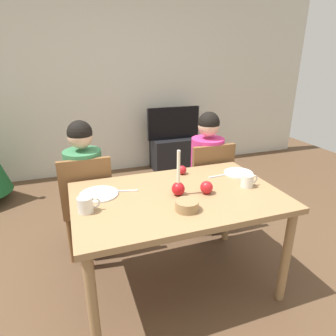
{
  "coord_description": "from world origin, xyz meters",
  "views": [
    {
      "loc": [
        -0.66,
        -1.67,
        1.63
      ],
      "look_at": [
        0.0,
        0.2,
        0.87
      ],
      "focal_mm": 31.43,
      "sensor_mm": 36.0,
      "label": 1
    }
  ],
  "objects_px": {
    "chair_right": "(207,182)",
    "tv_stand": "(173,154)",
    "tv": "(173,123)",
    "apple_by_left_plate": "(182,170)",
    "person_right_child": "(206,175)",
    "bowl_walnuts": "(187,206)",
    "dining_table": "(178,205)",
    "mug_left": "(86,205)",
    "person_left_child": "(86,192)",
    "chair_left": "(87,200)",
    "apple_near_candle": "(207,187)",
    "mug_right": "(248,181)",
    "plate_right": "(238,173)",
    "candle_centerpiece": "(178,186)",
    "plate_left": "(99,194)"
  },
  "relations": [
    {
      "from": "tv_stand",
      "to": "apple_near_candle",
      "type": "distance_m",
      "value": 2.49
    },
    {
      "from": "person_left_child",
      "to": "person_right_child",
      "type": "height_order",
      "value": "same"
    },
    {
      "from": "plate_left",
      "to": "chair_right",
      "type": "bearing_deg",
      "value": 22.74
    },
    {
      "from": "plate_right",
      "to": "mug_left",
      "type": "bearing_deg",
      "value": -169.05
    },
    {
      "from": "candle_centerpiece",
      "to": "dining_table",
      "type": "bearing_deg",
      "value": 53.4
    },
    {
      "from": "candle_centerpiece",
      "to": "mug_right",
      "type": "bearing_deg",
      "value": -4.23
    },
    {
      "from": "person_left_child",
      "to": "apple_near_candle",
      "type": "bearing_deg",
      "value": -42.15
    },
    {
      "from": "person_right_child",
      "to": "apple_near_candle",
      "type": "bearing_deg",
      "value": -116.93
    },
    {
      "from": "chair_left",
      "to": "bowl_walnuts",
      "type": "bearing_deg",
      "value": -56.76
    },
    {
      "from": "tv",
      "to": "candle_centerpiece",
      "type": "relative_size",
      "value": 2.51
    },
    {
      "from": "person_right_child",
      "to": "mug_left",
      "type": "relative_size",
      "value": 8.58
    },
    {
      "from": "apple_by_left_plate",
      "to": "tv_stand",
      "type": "bearing_deg",
      "value": 71.48
    },
    {
      "from": "mug_left",
      "to": "bowl_walnuts",
      "type": "height_order",
      "value": "mug_left"
    },
    {
      "from": "chair_right",
      "to": "tv",
      "type": "relative_size",
      "value": 1.14
    },
    {
      "from": "tv",
      "to": "chair_right",
      "type": "bearing_deg",
      "value": -99.54
    },
    {
      "from": "candle_centerpiece",
      "to": "person_right_child",
      "type": "bearing_deg",
      "value": 49.89
    },
    {
      "from": "mug_right",
      "to": "bowl_walnuts",
      "type": "bearing_deg",
      "value": -162.16
    },
    {
      "from": "plate_left",
      "to": "mug_right",
      "type": "distance_m",
      "value": 1.04
    },
    {
      "from": "chair_left",
      "to": "plate_left",
      "type": "bearing_deg",
      "value": -81.88
    },
    {
      "from": "person_left_child",
      "to": "bowl_walnuts",
      "type": "xyz_separation_m",
      "value": [
        0.54,
        -0.86,
        0.21
      ]
    },
    {
      "from": "tv",
      "to": "dining_table",
      "type": "bearing_deg",
      "value": -109.71
    },
    {
      "from": "chair_right",
      "to": "person_left_child",
      "type": "relative_size",
      "value": 0.77
    },
    {
      "from": "person_left_child",
      "to": "apple_near_candle",
      "type": "relative_size",
      "value": 13.37
    },
    {
      "from": "chair_left",
      "to": "tv",
      "type": "relative_size",
      "value": 1.14
    },
    {
      "from": "tv",
      "to": "apple_by_left_plate",
      "type": "bearing_deg",
      "value": -108.51
    },
    {
      "from": "tv_stand",
      "to": "plate_right",
      "type": "bearing_deg",
      "value": -96.25
    },
    {
      "from": "candle_centerpiece",
      "to": "plate_right",
      "type": "bearing_deg",
      "value": 18.29
    },
    {
      "from": "mug_right",
      "to": "bowl_walnuts",
      "type": "relative_size",
      "value": 0.92
    },
    {
      "from": "person_left_child",
      "to": "tv",
      "type": "distance_m",
      "value": 2.17
    },
    {
      "from": "person_left_child",
      "to": "plate_left",
      "type": "relative_size",
      "value": 4.54
    },
    {
      "from": "tv_stand",
      "to": "candle_centerpiece",
      "type": "relative_size",
      "value": 2.03
    },
    {
      "from": "mug_right",
      "to": "apple_near_candle",
      "type": "height_order",
      "value": "mug_right"
    },
    {
      "from": "candle_centerpiece",
      "to": "mug_left",
      "type": "bearing_deg",
      "value": -176.75
    },
    {
      "from": "mug_left",
      "to": "tv",
      "type": "bearing_deg",
      "value": 58.6
    },
    {
      "from": "tv_stand",
      "to": "tv",
      "type": "height_order",
      "value": "tv"
    },
    {
      "from": "plate_left",
      "to": "mug_left",
      "type": "bearing_deg",
      "value": -115.33
    },
    {
      "from": "plate_right",
      "to": "mug_right",
      "type": "height_order",
      "value": "mug_right"
    },
    {
      "from": "dining_table",
      "to": "plate_left",
      "type": "height_order",
      "value": "plate_left"
    },
    {
      "from": "dining_table",
      "to": "person_left_child",
      "type": "height_order",
      "value": "person_left_child"
    },
    {
      "from": "candle_centerpiece",
      "to": "plate_left",
      "type": "bearing_deg",
      "value": 160.65
    },
    {
      "from": "chair_right",
      "to": "tv_stand",
      "type": "bearing_deg",
      "value": 80.45
    },
    {
      "from": "tv_stand",
      "to": "apple_by_left_plate",
      "type": "distance_m",
      "value": 2.15
    },
    {
      "from": "chair_left",
      "to": "person_right_child",
      "type": "height_order",
      "value": "person_right_child"
    },
    {
      "from": "tv_stand",
      "to": "apple_near_candle",
      "type": "xyz_separation_m",
      "value": [
        -0.63,
        -2.35,
        0.55
      ]
    },
    {
      "from": "mug_right",
      "to": "plate_left",
      "type": "bearing_deg",
      "value": 168.15
    },
    {
      "from": "dining_table",
      "to": "person_right_child",
      "type": "bearing_deg",
      "value": 49.86
    },
    {
      "from": "dining_table",
      "to": "mug_left",
      "type": "xyz_separation_m",
      "value": [
        -0.6,
        -0.04,
        0.13
      ]
    },
    {
      "from": "tv",
      "to": "candle_centerpiece",
      "type": "xyz_separation_m",
      "value": [
        -0.83,
        -2.31,
        0.11
      ]
    },
    {
      "from": "person_right_child",
      "to": "apple_by_left_plate",
      "type": "distance_m",
      "value": 0.53
    },
    {
      "from": "person_right_child",
      "to": "bowl_walnuts",
      "type": "distance_m",
      "value": 1.05
    }
  ]
}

